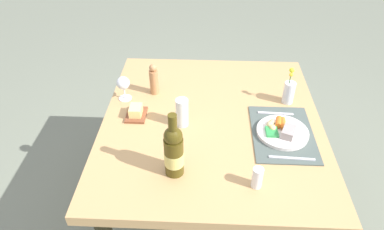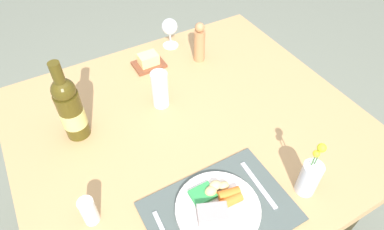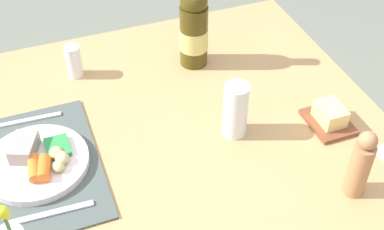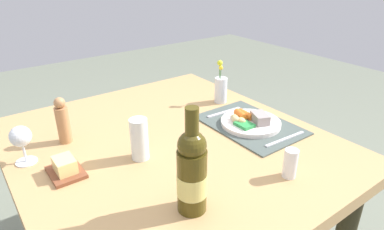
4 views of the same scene
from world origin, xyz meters
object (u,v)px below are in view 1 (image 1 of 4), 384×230
(dinner_plate, at_px, (282,131))
(knife, at_px, (276,113))
(salt_shaker, at_px, (257,178))
(wine_bottle, at_px, (174,151))
(dining_table, at_px, (211,133))
(water_tumbler, at_px, (182,114))
(flower_vase, at_px, (289,91))
(fork, at_px, (292,158))
(wine_glass, at_px, (123,84))
(pepper_mill, at_px, (154,80))
(butter_dish, at_px, (136,112))

(dinner_plate, height_order, knife, dinner_plate)
(knife, xyz_separation_m, salt_shaker, (-0.48, 0.15, 0.04))
(salt_shaker, height_order, wine_bottle, wine_bottle)
(dining_table, relative_size, water_tumbler, 8.18)
(dinner_plate, xyz_separation_m, flower_vase, (0.27, -0.07, 0.05))
(dining_table, distance_m, knife, 0.35)
(fork, height_order, wine_bottle, wine_bottle)
(water_tumbler, bearing_deg, dining_table, -73.72)
(flower_vase, relative_size, wine_glass, 1.52)
(fork, height_order, knife, same)
(water_tumbler, height_order, wine_bottle, wine_bottle)
(fork, relative_size, flower_vase, 0.98)
(dinner_plate, distance_m, wine_glass, 0.85)
(dinner_plate, height_order, salt_shaker, salt_shaker)
(wine_glass, height_order, wine_bottle, wine_bottle)
(dining_table, relative_size, salt_shaker, 12.55)
(knife, relative_size, salt_shaker, 1.86)
(dinner_plate, bearing_deg, water_tumbler, 83.61)
(fork, relative_size, pepper_mill, 1.12)
(flower_vase, distance_m, wine_glass, 0.88)
(dining_table, bearing_deg, wine_glass, 70.93)
(knife, bearing_deg, salt_shaker, 165.70)
(fork, bearing_deg, dinner_plate, 9.39)
(flower_vase, xyz_separation_m, butter_dish, (-0.16, 0.79, -0.04))
(dinner_plate, xyz_separation_m, knife, (0.15, 0.01, -0.01))
(flower_vase, bearing_deg, wine_glass, 90.59)
(dining_table, xyz_separation_m, flower_vase, (0.17, -0.40, 0.16))
(dinner_plate, xyz_separation_m, butter_dish, (0.11, 0.72, 0.00))
(fork, bearing_deg, pepper_mill, 56.79)
(dining_table, height_order, fork, fork)
(salt_shaker, relative_size, water_tumbler, 0.65)
(dining_table, distance_m, flower_vase, 0.47)
(dinner_plate, relative_size, wine_glass, 1.81)
(salt_shaker, xyz_separation_m, butter_dish, (0.43, 0.57, -0.03))
(pepper_mill, bearing_deg, water_tumbler, -147.32)
(knife, relative_size, flower_vase, 0.87)
(fork, distance_m, flower_vase, 0.44)
(knife, xyz_separation_m, pepper_mill, (0.17, 0.65, 0.08))
(fork, relative_size, water_tumbler, 1.36)
(salt_shaker, xyz_separation_m, wine_glass, (0.58, 0.65, 0.05))
(salt_shaker, bearing_deg, knife, -17.01)
(wine_glass, bearing_deg, flower_vase, -89.41)
(fork, distance_m, wine_glass, 0.93)
(water_tumbler, relative_size, wine_glass, 1.09)
(dinner_plate, xyz_separation_m, pepper_mill, (0.32, 0.65, 0.06))
(fork, bearing_deg, wine_glass, 65.52)
(water_tumbler, height_order, pepper_mill, pepper_mill)
(dining_table, bearing_deg, dinner_plate, -106.15)
(wine_glass, xyz_separation_m, butter_dish, (-0.15, -0.09, -0.07))
(fork, xyz_separation_m, wine_glass, (0.43, 0.83, 0.09))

